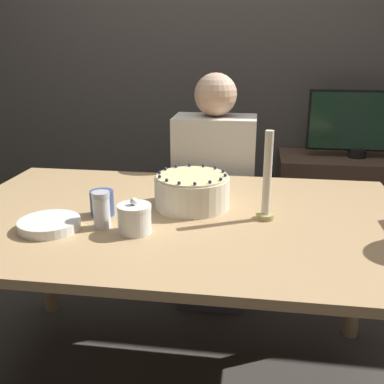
# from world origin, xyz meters

# --- Properties ---
(wall_behind) EXTENTS (8.00, 0.05, 2.60)m
(wall_behind) POSITION_xyz_m (0.00, 1.40, 1.30)
(wall_behind) COLOR #4C4742
(wall_behind) RESTS_ON ground_plane
(dining_table) EXTENTS (1.62, 1.03, 0.75)m
(dining_table) POSITION_xyz_m (0.00, 0.00, 0.65)
(dining_table) COLOR tan
(dining_table) RESTS_ON ground_plane
(cake) EXTENTS (0.27, 0.27, 0.13)m
(cake) POSITION_xyz_m (0.04, 0.09, 0.81)
(cake) COLOR #EFE5CC
(cake) RESTS_ON dining_table
(sugar_bowl) EXTENTS (0.11, 0.11, 0.12)m
(sugar_bowl) POSITION_xyz_m (-0.10, -0.17, 0.79)
(sugar_bowl) COLOR white
(sugar_bowl) RESTS_ON dining_table
(sugar_shaker) EXTENTS (0.06, 0.06, 0.12)m
(sugar_shaker) POSITION_xyz_m (-0.22, -0.15, 0.81)
(sugar_shaker) COLOR white
(sugar_shaker) RESTS_ON dining_table
(plate_stack) EXTENTS (0.20, 0.20, 0.03)m
(plate_stack) POSITION_xyz_m (-0.39, -0.19, 0.76)
(plate_stack) COLOR white
(plate_stack) RESTS_ON dining_table
(candle) EXTENTS (0.06, 0.06, 0.31)m
(candle) POSITION_xyz_m (0.31, 0.01, 0.87)
(candle) COLOR tan
(candle) RESTS_ON dining_table
(cup) EXTENTS (0.08, 0.08, 0.09)m
(cup) POSITION_xyz_m (-0.26, -0.04, 0.79)
(cup) COLOR #384C7F
(cup) RESTS_ON dining_table
(person_man_blue_shirt) EXTENTS (0.40, 0.34, 1.19)m
(person_man_blue_shirt) POSITION_xyz_m (0.06, 0.71, 0.52)
(person_man_blue_shirt) COLOR #595960
(person_man_blue_shirt) RESTS_ON ground_plane
(side_cabinet) EXTENTS (0.86, 0.40, 0.70)m
(side_cabinet) POSITION_xyz_m (0.84, 1.15, 0.35)
(side_cabinet) COLOR #4C3828
(side_cabinet) RESTS_ON ground_plane
(tv_monitor) EXTENTS (0.58, 0.10, 0.38)m
(tv_monitor) POSITION_xyz_m (0.84, 1.16, 0.90)
(tv_monitor) COLOR black
(tv_monitor) RESTS_ON side_cabinet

